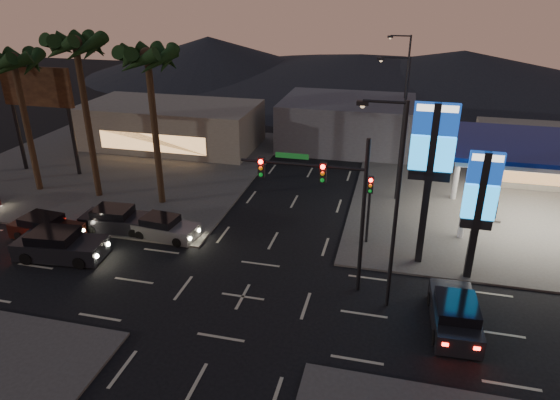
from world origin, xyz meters
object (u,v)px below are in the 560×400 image
(car_lane_a_mid, at_px, (46,228))
(pylon_sign_short, at_px, (481,197))
(car_lane_a_front, at_px, (60,246))
(car_lane_b_mid, at_px, (117,220))
(pylon_sign_tall, at_px, (432,154))
(car_lane_b_front, at_px, (164,228))
(gas_station, at_px, (555,150))
(traffic_signal_mast, at_px, (328,192))
(suv_station, at_px, (455,314))

(car_lane_a_mid, bearing_deg, pylon_sign_short, 3.42)
(car_lane_a_front, relative_size, car_lane_b_mid, 1.11)
(pylon_sign_tall, bearing_deg, car_lane_b_front, -177.51)
(car_lane_b_mid, bearing_deg, gas_station, 15.07)
(car_lane_a_mid, bearing_deg, traffic_signal_mast, -3.48)
(traffic_signal_mast, relative_size, car_lane_a_front, 1.53)
(traffic_signal_mast, height_order, car_lane_b_mid, traffic_signal_mast)
(pylon_sign_tall, height_order, car_lane_b_front, pylon_sign_tall)
(pylon_sign_short, bearing_deg, suv_station, -102.52)
(gas_station, xyz_separation_m, car_lane_b_mid, (-25.84, -6.96, -4.38))
(car_lane_a_mid, relative_size, car_lane_b_front, 1.06)
(pylon_sign_short, height_order, car_lane_b_mid, pylon_sign_short)
(car_lane_a_front, bearing_deg, traffic_signal_mast, 3.05)
(pylon_sign_short, distance_m, car_lane_b_mid, 21.22)
(pylon_sign_tall, bearing_deg, gas_station, 40.91)
(car_lane_a_front, xyz_separation_m, car_lane_b_mid, (1.35, 3.85, -0.07))
(gas_station, height_order, suv_station, gas_station)
(car_lane_b_front, height_order, suv_station, suv_station)
(traffic_signal_mast, bearing_deg, car_lane_b_mid, 167.33)
(pylon_sign_tall, distance_m, car_lane_b_mid, 19.21)
(car_lane_b_front, xyz_separation_m, suv_station, (16.57, -4.83, 0.08))
(gas_station, distance_m, traffic_signal_mast, 15.82)
(car_lane_b_front, distance_m, suv_station, 17.26)
(gas_station, bearing_deg, car_lane_a_mid, -163.09)
(pylon_sign_tall, xyz_separation_m, pylon_sign_short, (2.50, -1.00, -1.74))
(gas_station, xyz_separation_m, traffic_signal_mast, (-12.24, -10.01, 0.15))
(pylon_sign_tall, height_order, pylon_sign_short, pylon_sign_tall)
(pylon_sign_short, relative_size, traffic_signal_mast, 0.88)
(pylon_sign_tall, xyz_separation_m, car_lane_a_front, (-19.69, -4.31, -5.63))
(traffic_signal_mast, bearing_deg, car_lane_a_mid, 176.52)
(pylon_sign_tall, xyz_separation_m, traffic_signal_mast, (-4.74, -3.51, -1.17))
(car_lane_a_mid, distance_m, car_lane_b_mid, 4.15)
(pylon_sign_short, relative_size, car_lane_a_mid, 1.53)
(traffic_signal_mast, distance_m, suv_station, 7.96)
(suv_station, bearing_deg, traffic_signal_mast, 162.46)
(car_lane_a_front, height_order, suv_station, car_lane_a_front)
(traffic_signal_mast, height_order, car_lane_a_front, traffic_signal_mast)
(traffic_signal_mast, bearing_deg, pylon_sign_short, 19.13)
(pylon_sign_short, distance_m, car_lane_a_mid, 24.84)
(car_lane_a_front, xyz_separation_m, car_lane_a_mid, (-2.29, 1.84, -0.09))
(car_lane_a_mid, xyz_separation_m, car_lane_b_front, (6.91, 1.81, -0.04))
(car_lane_b_front, height_order, car_lane_b_mid, car_lane_b_mid)
(car_lane_a_front, bearing_deg, pylon_sign_short, 8.48)
(car_lane_b_front, bearing_deg, traffic_signal_mast, -15.47)
(pylon_sign_tall, relative_size, pylon_sign_short, 1.29)
(car_lane_a_mid, relative_size, car_lane_b_mid, 0.97)
(pylon_sign_short, relative_size, car_lane_b_mid, 1.49)
(car_lane_b_front, bearing_deg, suv_station, -16.26)
(car_lane_a_front, relative_size, car_lane_b_front, 1.22)
(pylon_sign_tall, height_order, car_lane_a_front, pylon_sign_tall)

